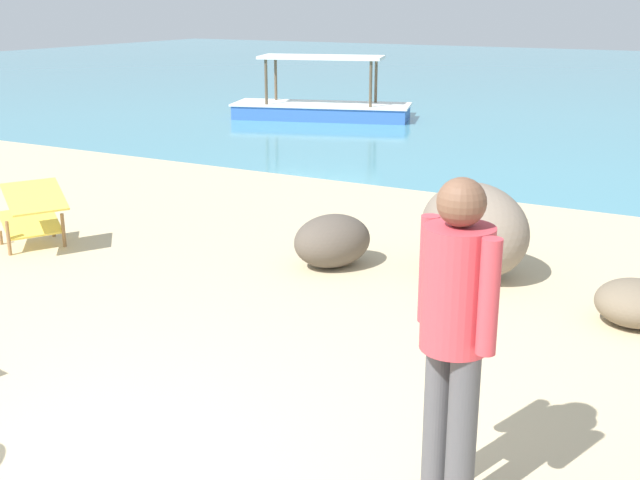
% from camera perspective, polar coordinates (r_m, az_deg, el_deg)
% --- Properties ---
extents(deck_chair_far, '(0.93, 0.84, 0.68)m').
position_cam_1_polar(deck_chair_far, '(8.15, -20.04, 1.94)').
color(deck_chair_far, olive).
rests_on(deck_chair_far, sand_beach).
extents(person_standing, '(0.45, 0.32, 1.62)m').
position_cam_1_polar(person_standing, '(3.66, 9.73, -5.87)').
color(person_standing, '#4C4C51').
rests_on(person_standing, sand_beach).
extents(shore_rock_large, '(1.33, 1.22, 0.84)m').
position_cam_1_polar(shore_rock_large, '(7.06, 11.05, 0.71)').
color(shore_rock_large, gray).
rests_on(shore_rock_large, sand_beach).
extents(shore_rock_medium, '(0.85, 0.93, 0.48)m').
position_cam_1_polar(shore_rock_medium, '(7.22, 0.90, -0.06)').
color(shore_rock_medium, brown).
rests_on(shore_rock_medium, sand_beach).
extents(shore_rock_small, '(0.65, 0.62, 0.35)m').
position_cam_1_polar(shore_rock_small, '(6.39, 21.82, -4.24)').
color(shore_rock_small, '#756651').
rests_on(shore_rock_small, sand_beach).
extents(boat_blue, '(3.85, 2.19, 1.29)m').
position_cam_1_polar(boat_blue, '(16.67, 0.11, 9.69)').
color(boat_blue, '#3866B7').
rests_on(boat_blue, water_surface).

